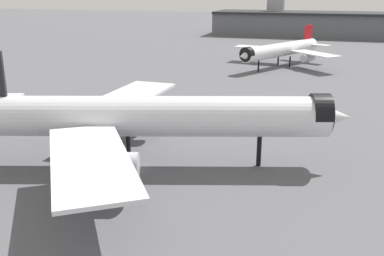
# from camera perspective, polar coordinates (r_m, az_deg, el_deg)

# --- Properties ---
(ground) EXTENTS (900.00, 900.00, 0.00)m
(ground) POSITION_cam_1_polar(r_m,az_deg,el_deg) (70.05, -7.53, -5.26)
(ground) COLOR #56565B
(airliner_near_gate) EXTENTS (63.65, 56.81, 18.08)m
(airliner_near_gate) POSITION_cam_1_polar(r_m,az_deg,el_deg) (68.81, -6.76, 1.40)
(airliner_near_gate) COLOR silver
(airliner_near_gate) RESTS_ON ground
(airliner_far_taxiway) EXTENTS (38.88, 43.33, 13.64)m
(airliner_far_taxiway) POSITION_cam_1_polar(r_m,az_deg,el_deg) (161.72, 11.46, 9.81)
(airliner_far_taxiway) COLOR white
(airliner_far_taxiway) RESTS_ON ground
(terminal_building) EXTENTS (179.79, 31.27, 20.85)m
(terminal_building) POSITION_cam_1_polar(r_m,az_deg,el_deg) (272.07, 22.15, 12.14)
(terminal_building) COLOR slate
(terminal_building) RESTS_ON ground
(traffic_cone_near_nose) EXTENTS (0.61, 0.61, 0.77)m
(traffic_cone_near_nose) POSITION_cam_1_polar(r_m,az_deg,el_deg) (105.61, -6.37, 2.89)
(traffic_cone_near_nose) COLOR #F2600C
(traffic_cone_near_nose) RESTS_ON ground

